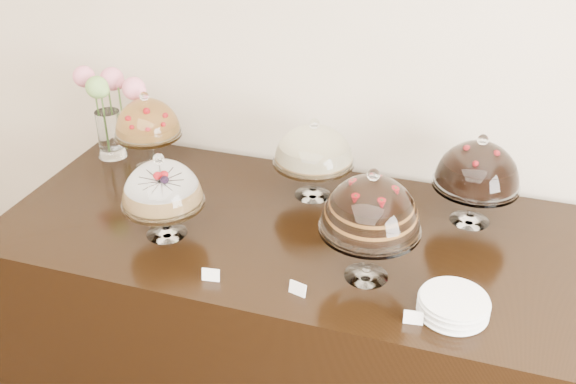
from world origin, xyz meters
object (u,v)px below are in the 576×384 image
(cake_stand_sugar_sponge, at_px, (162,187))
(cake_stand_choco_layer, at_px, (371,209))
(plate_stack, at_px, (453,305))
(display_counter, at_px, (292,318))
(cake_stand_fruit_tart, at_px, (147,121))
(cake_stand_cheesecake, at_px, (314,149))
(flower_vase, at_px, (109,104))
(cake_stand_dark_choco, at_px, (478,169))

(cake_stand_sugar_sponge, xyz_separation_m, cake_stand_choco_layer, (0.76, -0.03, 0.07))
(plate_stack, bearing_deg, display_counter, 153.20)
(cake_stand_sugar_sponge, distance_m, cake_stand_fruit_tart, 0.55)
(cake_stand_cheesecake, bearing_deg, cake_stand_fruit_tart, 178.49)
(cake_stand_cheesecake, distance_m, cake_stand_fruit_tart, 0.74)
(cake_stand_sugar_sponge, relative_size, cake_stand_choco_layer, 0.81)
(flower_vase, bearing_deg, cake_stand_fruit_tart, -13.59)
(flower_vase, bearing_deg, cake_stand_cheesecake, -4.24)
(cake_stand_cheesecake, distance_m, plate_stack, 0.85)
(cake_stand_sugar_sponge, bearing_deg, plate_stack, -7.14)
(cake_stand_cheesecake, xyz_separation_m, plate_stack, (0.61, -0.57, -0.18))
(display_counter, relative_size, plate_stack, 10.30)
(cake_stand_choco_layer, bearing_deg, display_counter, 147.46)
(flower_vase, relative_size, plate_stack, 1.94)
(cake_stand_cheesecake, height_order, cake_stand_fruit_tart, cake_stand_fruit_tart)
(cake_stand_choco_layer, distance_m, plate_stack, 0.39)
(cake_stand_choco_layer, relative_size, flower_vase, 0.98)
(display_counter, distance_m, cake_stand_choco_layer, 0.81)
(display_counter, bearing_deg, cake_stand_fruit_tart, 159.41)
(display_counter, distance_m, cake_stand_dark_choco, 0.96)
(cake_stand_choco_layer, relative_size, plate_stack, 1.90)
(cake_stand_dark_choco, bearing_deg, cake_stand_sugar_sponge, -157.82)
(cake_stand_choco_layer, distance_m, cake_stand_cheesecake, 0.57)
(cake_stand_dark_choco, relative_size, plate_stack, 1.69)
(cake_stand_choco_layer, height_order, plate_stack, cake_stand_choco_layer)
(cake_stand_cheesecake, relative_size, plate_stack, 1.57)
(cake_stand_choco_layer, bearing_deg, cake_stand_sugar_sponge, 178.00)
(display_counter, bearing_deg, cake_stand_choco_layer, -32.54)
(cake_stand_sugar_sponge, relative_size, flower_vase, 0.79)
(cake_stand_cheesecake, relative_size, cake_stand_fruit_tart, 0.96)
(flower_vase, bearing_deg, plate_stack, -22.24)
(cake_stand_fruit_tart, distance_m, flower_vase, 0.22)
(plate_stack, bearing_deg, cake_stand_fruit_tart, 156.49)
(cake_stand_fruit_tart, bearing_deg, cake_stand_choco_layer, -24.53)
(cake_stand_sugar_sponge, height_order, plate_stack, cake_stand_sugar_sponge)
(cake_stand_cheesecake, height_order, plate_stack, cake_stand_cheesecake)
(cake_stand_sugar_sponge, relative_size, plate_stack, 1.54)
(flower_vase, bearing_deg, cake_stand_choco_layer, -22.81)
(cake_stand_choco_layer, height_order, cake_stand_fruit_tart, cake_stand_choco_layer)
(plate_stack, bearing_deg, cake_stand_dark_choco, 88.74)
(cake_stand_fruit_tart, bearing_deg, cake_stand_cheesecake, -1.51)
(cake_stand_cheesecake, xyz_separation_m, flower_vase, (-0.95, 0.07, 0.04))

